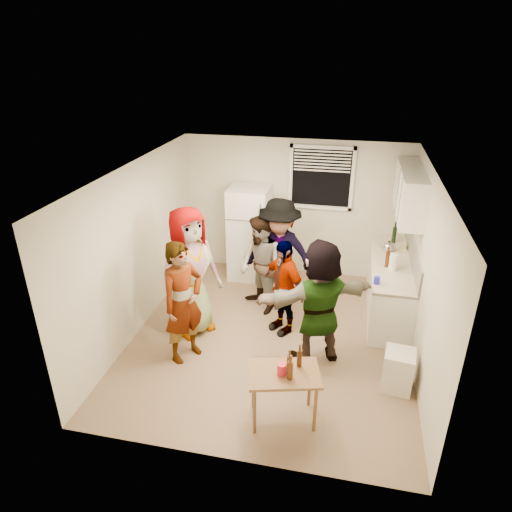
% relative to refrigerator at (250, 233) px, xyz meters
% --- Properties ---
extents(room, '(4.00, 4.50, 2.50)m').
position_rel_refrigerator_xyz_m(room, '(0.75, -1.88, -0.85)').
color(room, beige).
rests_on(room, ground).
extents(window, '(1.12, 0.10, 1.06)m').
position_rel_refrigerator_xyz_m(window, '(1.20, 0.33, 1.00)').
color(window, white).
rests_on(window, room).
extents(refrigerator, '(0.70, 0.70, 1.70)m').
position_rel_refrigerator_xyz_m(refrigerator, '(0.00, 0.00, 0.00)').
color(refrigerator, white).
rests_on(refrigerator, ground).
extents(counter_lower, '(0.60, 2.20, 0.86)m').
position_rel_refrigerator_xyz_m(counter_lower, '(2.45, -0.73, -0.42)').
color(counter_lower, white).
rests_on(counter_lower, ground).
extents(countertop, '(0.64, 2.22, 0.04)m').
position_rel_refrigerator_xyz_m(countertop, '(2.45, -0.73, 0.03)').
color(countertop, beige).
rests_on(countertop, counter_lower).
extents(backsplash, '(0.03, 2.20, 0.36)m').
position_rel_refrigerator_xyz_m(backsplash, '(2.74, -0.73, 0.23)').
color(backsplash, '#B3B0A6').
rests_on(backsplash, countertop).
extents(upper_cabinets, '(0.34, 1.60, 0.70)m').
position_rel_refrigerator_xyz_m(upper_cabinets, '(2.58, -0.53, 1.10)').
color(upper_cabinets, white).
rests_on(upper_cabinets, room).
extents(kettle, '(0.24, 0.20, 0.20)m').
position_rel_refrigerator_xyz_m(kettle, '(2.40, -0.40, 0.05)').
color(kettle, silver).
rests_on(kettle, countertop).
extents(paper_towel, '(0.12, 0.12, 0.26)m').
position_rel_refrigerator_xyz_m(paper_towel, '(2.43, -1.08, 0.05)').
color(paper_towel, white).
rests_on(paper_towel, countertop).
extents(wine_bottle, '(0.07, 0.07, 0.27)m').
position_rel_refrigerator_xyz_m(wine_bottle, '(2.50, -0.02, 0.05)').
color(wine_bottle, black).
rests_on(wine_bottle, countertop).
extents(beer_bottle_counter, '(0.06, 0.06, 0.24)m').
position_rel_refrigerator_xyz_m(beer_bottle_counter, '(2.35, -0.98, 0.05)').
color(beer_bottle_counter, '#47230C').
rests_on(beer_bottle_counter, countertop).
extents(blue_cup, '(0.08, 0.08, 0.11)m').
position_rel_refrigerator_xyz_m(blue_cup, '(2.19, -1.57, 0.05)').
color(blue_cup, '#2123C5').
rests_on(blue_cup, countertop).
extents(picture_frame, '(0.02, 0.16, 0.13)m').
position_rel_refrigerator_xyz_m(picture_frame, '(2.67, -0.24, 0.12)').
color(picture_frame, '#E9E455').
rests_on(picture_frame, countertop).
extents(trash_bin, '(0.41, 0.41, 0.54)m').
position_rel_refrigerator_xyz_m(trash_bin, '(2.50, -2.62, -0.60)').
color(trash_bin, silver).
rests_on(trash_bin, ground).
extents(serving_table, '(0.90, 0.71, 0.67)m').
position_rel_refrigerator_xyz_m(serving_table, '(1.18, -3.44, -0.85)').
color(serving_table, brown).
rests_on(serving_table, ground).
extents(beer_bottle_table, '(0.06, 0.06, 0.22)m').
position_rel_refrigerator_xyz_m(beer_bottle_table, '(1.33, -3.29, -0.18)').
color(beer_bottle_table, '#47230C').
rests_on(beer_bottle_table, serving_table).
extents(red_cup, '(0.10, 0.10, 0.13)m').
position_rel_refrigerator_xyz_m(red_cup, '(1.15, -3.47, -0.18)').
color(red_cup, red).
rests_on(red_cup, serving_table).
extents(guest_grey, '(2.13, 1.96, 0.62)m').
position_rel_refrigerator_xyz_m(guest_grey, '(-0.45, -1.91, -0.85)').
color(guest_grey, gray).
rests_on(guest_grey, ground).
extents(guest_stripe, '(1.80, 1.43, 0.41)m').
position_rel_refrigerator_xyz_m(guest_stripe, '(-0.32, -2.56, -0.85)').
color(guest_stripe, '#141933').
rests_on(guest_stripe, ground).
extents(guest_back_left, '(1.69, 1.67, 0.61)m').
position_rel_refrigerator_xyz_m(guest_back_left, '(0.44, -1.14, -0.85)').
color(guest_back_left, brown).
rests_on(guest_back_left, ground).
extents(guest_back_right, '(1.58, 2.08, 0.69)m').
position_rel_refrigerator_xyz_m(guest_back_right, '(0.70, -0.99, -0.85)').
color(guest_back_right, '#46464B').
rests_on(guest_back_right, ground).
extents(guest_black, '(1.63, 1.68, 0.36)m').
position_rel_refrigerator_xyz_m(guest_black, '(0.88, -1.65, -0.85)').
color(guest_black, black).
rests_on(guest_black, ground).
extents(guest_orange, '(2.28, 2.34, 0.52)m').
position_rel_refrigerator_xyz_m(guest_orange, '(1.45, -2.23, -0.85)').
color(guest_orange, '#D3774B').
rests_on(guest_orange, ground).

